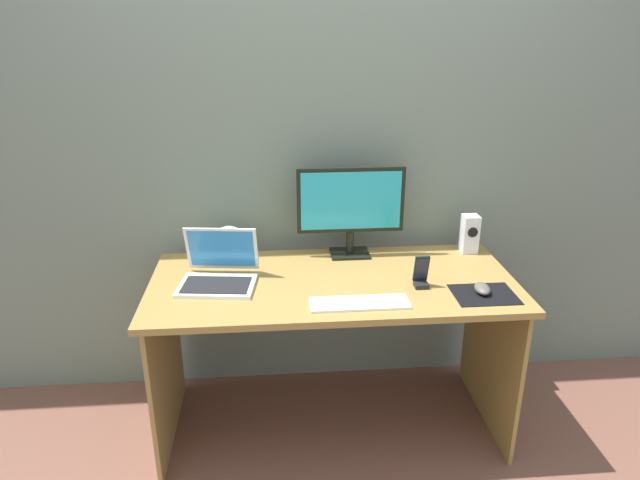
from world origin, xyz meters
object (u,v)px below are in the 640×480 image
at_px(speaker_right, 470,234).
at_px(mouse, 482,289).
at_px(laptop, 219,273).
at_px(phone_in_dock, 421,276).
at_px(keyboard_external, 360,303).
at_px(monitor, 351,207).
at_px(fishbowl, 229,243).

xyz_separation_m(speaker_right, mouse, (-0.09, -0.44, -0.07)).
height_order(laptop, phone_in_dock, laptop).
xyz_separation_m(laptop, keyboard_external, (0.56, -0.24, -0.04)).
height_order(monitor, mouse, monitor).
relative_size(monitor, phone_in_dock, 3.57).
relative_size(monitor, speaker_right, 2.72).
bearing_deg(speaker_right, fishbowl, 179.87).
height_order(monitor, fishbowl, monitor).
bearing_deg(phone_in_dock, laptop, 172.97).
distance_m(fishbowl, mouse, 1.13).
height_order(speaker_right, laptop, laptop).
bearing_deg(fishbowl, mouse, -23.00).
distance_m(speaker_right, fishbowl, 1.12).
height_order(keyboard_external, mouse, mouse).
relative_size(mouse, phone_in_dock, 0.73).
bearing_deg(fishbowl, monitor, 0.59).
relative_size(speaker_right, keyboard_external, 0.47).
relative_size(speaker_right, fishbowl, 1.11).
bearing_deg(mouse, phone_in_dock, 164.65).
bearing_deg(laptop, keyboard_external, -23.20).
distance_m(speaker_right, phone_in_dock, 0.48).
relative_size(speaker_right, mouse, 1.81).
xyz_separation_m(fishbowl, phone_in_dock, (0.81, -0.36, -0.03)).
bearing_deg(monitor, fishbowl, -179.41).
xyz_separation_m(keyboard_external, mouse, (0.51, 0.05, 0.02)).
height_order(monitor, keyboard_external, monitor).
xyz_separation_m(monitor, mouse, (0.48, -0.45, -0.22)).
xyz_separation_m(monitor, fishbowl, (-0.56, -0.01, -0.16)).
height_order(speaker_right, phone_in_dock, speaker_right).
relative_size(laptop, phone_in_dock, 2.45).
relative_size(speaker_right, phone_in_dock, 1.31).
bearing_deg(speaker_right, phone_in_dock, -132.09).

